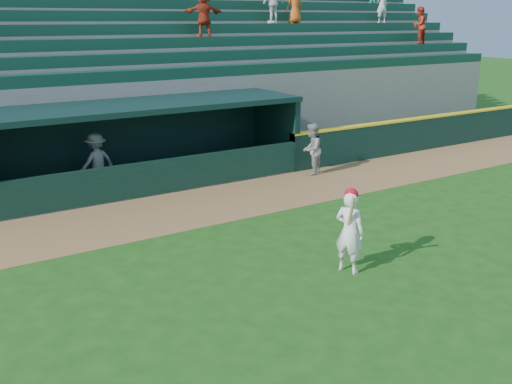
% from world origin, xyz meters
% --- Properties ---
extents(ground, '(120.00, 120.00, 0.00)m').
position_xyz_m(ground, '(0.00, 0.00, 0.00)').
color(ground, '#1A4711').
rests_on(ground, ground).
extents(warning_track, '(40.00, 3.00, 0.01)m').
position_xyz_m(warning_track, '(0.00, 4.90, 0.01)').
color(warning_track, brown).
rests_on(warning_track, ground).
extents(field_wall_right, '(15.50, 0.30, 1.20)m').
position_xyz_m(field_wall_right, '(12.25, 6.55, 0.60)').
color(field_wall_right, black).
rests_on(field_wall_right, ground).
extents(wall_stripe_right, '(15.50, 0.32, 0.06)m').
position_xyz_m(wall_stripe_right, '(12.25, 6.55, 1.23)').
color(wall_stripe_right, yellow).
rests_on(wall_stripe_right, field_wall_right).
extents(dugout_player_front, '(1.02, 0.97, 1.65)m').
position_xyz_m(dugout_player_front, '(4.81, 5.92, 0.83)').
color(dugout_player_front, gray).
rests_on(dugout_player_front, ground).
extents(dugout_player_inside, '(1.21, 0.89, 1.68)m').
position_xyz_m(dugout_player_inside, '(-1.50, 7.88, 0.84)').
color(dugout_player_inside, '#999994').
rests_on(dugout_player_inside, ground).
extents(dugout, '(9.40, 2.80, 2.46)m').
position_xyz_m(dugout, '(0.00, 8.00, 1.36)').
color(dugout, slate).
rests_on(dugout, ground).
extents(stands, '(34.50, 6.25, 7.51)m').
position_xyz_m(stands, '(0.03, 12.57, 2.40)').
color(stands, slate).
rests_on(stands, ground).
extents(batter_at_plate, '(0.64, 0.80, 1.74)m').
position_xyz_m(batter_at_plate, '(0.94, -0.33, 0.87)').
color(batter_at_plate, white).
rests_on(batter_at_plate, ground).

